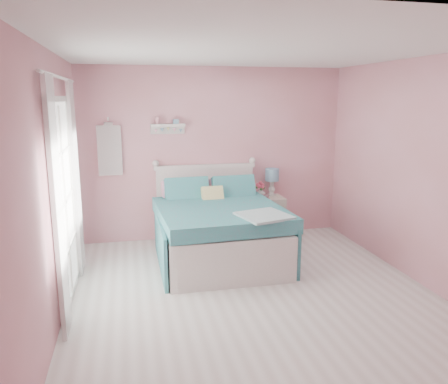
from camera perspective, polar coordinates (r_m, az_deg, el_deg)
name	(u,v)px	position (r m, az deg, el deg)	size (l,w,h in m)	color
floor	(255,296)	(4.96, 4.05, -13.44)	(4.50, 4.50, 0.00)	beige
room_shell	(257,153)	(4.50, 4.35, 5.05)	(4.50, 4.50, 4.50)	tan
bed	(218,230)	(5.91, -0.84, -4.97)	(1.66, 2.03, 1.15)	silver
nightstand	(268,217)	(6.88, 5.81, -3.22)	(0.44, 0.44, 0.64)	beige
table_lamp	(272,177)	(6.87, 6.29, 1.99)	(0.21, 0.21, 0.42)	white
vase	(260,193)	(6.74, 4.77, -0.07)	(0.15, 0.15, 0.15)	silver
teacup	(266,197)	(6.65, 5.51, -0.61)	(0.09, 0.09, 0.07)	#C0818A
roses	(260,185)	(6.72, 4.79, 0.88)	(0.14, 0.11, 0.12)	#D34862
wall_shelf	(167,126)	(6.51, -7.40, 8.51)	(0.50, 0.15, 0.25)	silver
hanging_dress	(110,151)	(6.51, -14.70, 5.25)	(0.34, 0.03, 0.72)	white
french_door	(64,202)	(4.85, -20.16, -1.29)	(0.04, 1.32, 2.16)	silver
curtain_near	(58,210)	(4.10, -20.89, -2.19)	(0.04, 0.40, 2.32)	white
curtain_far	(76,180)	(5.54, -18.76, 1.55)	(0.04, 0.40, 2.32)	white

